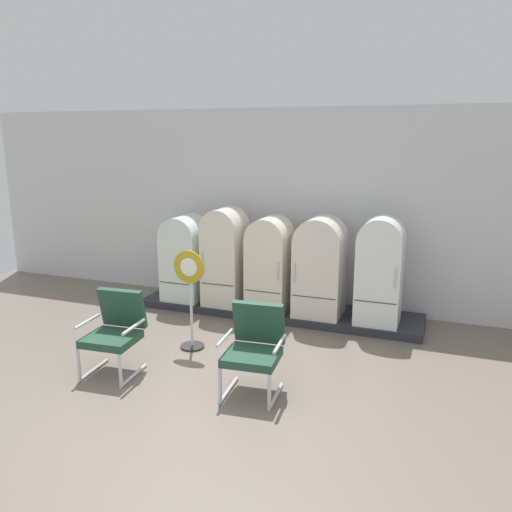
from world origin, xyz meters
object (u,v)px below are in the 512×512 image
Objects in this scene: refrigerator_3 at (320,264)px; armchair_left at (115,328)px; refrigerator_4 at (380,267)px; refrigerator_0 at (185,255)px; refrigerator_1 at (225,253)px; refrigerator_2 at (270,261)px; armchair_right at (254,345)px; sign_stand at (191,303)px.

refrigerator_3 is 1.51× the size of armchair_left.
refrigerator_4 is at bearing 42.09° from armchair_left.
refrigerator_0 is 1.41× the size of armchair_left.
refrigerator_1 is at bearing 82.67° from armchair_left.
refrigerator_2 is at bearing -0.43° from refrigerator_0.
refrigerator_3 is 0.87m from refrigerator_4.
refrigerator_3 is at bearing 86.66° from armchair_right.
refrigerator_3 is at bearing 0.83° from refrigerator_2.
refrigerator_4 is 1.57× the size of armchair_right.
refrigerator_3 is (1.53, 0.02, -0.04)m from refrigerator_1.
sign_stand is (-0.55, -1.56, -0.26)m from refrigerator_2.
refrigerator_0 is at bearing 179.57° from refrigerator_2.
refrigerator_4 reaches higher than armchair_left.
sign_stand is (0.92, -1.57, -0.22)m from refrigerator_0.
refrigerator_3 reaches higher than refrigerator_0.
refrigerator_0 is 3.19m from armchair_right.
refrigerator_0 is 0.73m from refrigerator_1.
refrigerator_2 is (0.74, 0.00, -0.06)m from refrigerator_1.
refrigerator_4 reaches higher than refrigerator_3.
refrigerator_0 is 1.41× the size of armchair_right.
armchair_right is (0.65, -2.36, -0.34)m from refrigerator_2.
armchair_right is at bearing -33.94° from sign_stand.
refrigerator_1 is at bearing 120.55° from armchair_right.
refrigerator_0 is at bearing 131.68° from armchair_right.
refrigerator_4 is at bearing -0.36° from refrigerator_1.
refrigerator_1 is 1.53m from refrigerator_3.
refrigerator_1 is 1.07× the size of refrigerator_2.
refrigerator_4 is at bearing 66.62° from armchair_right.
refrigerator_3 reaches higher than armchair_right.
refrigerator_1 reaches higher than armchair_right.
refrigerator_3 is 3.12m from armchair_left.
refrigerator_1 reaches higher than refrigerator_0.
refrigerator_2 is at bearing 66.77° from armchair_left.
refrigerator_1 is 1.16× the size of sign_stand.
refrigerator_4 reaches higher than sign_stand.
refrigerator_4 is (3.12, -0.03, 0.09)m from refrigerator_0.
refrigerator_1 reaches higher than armchair_left.
armchair_left and armchair_right have the same top height.
armchair_right is at bearing -74.70° from refrigerator_2.
armchair_right is (-0.14, -2.37, -0.36)m from refrigerator_3.
sign_stand is at bearing -130.35° from refrigerator_3.
refrigerator_2 is 1.67m from sign_stand.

